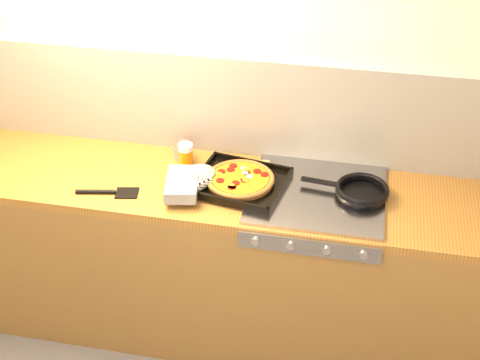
% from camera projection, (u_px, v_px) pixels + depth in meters
% --- Properties ---
extents(room_shell, '(3.20, 3.20, 3.20)m').
position_uv_depth(room_shell, '(232.00, 107.00, 3.16)').
color(room_shell, white).
rests_on(room_shell, ground).
extents(counter_run, '(3.20, 0.62, 0.90)m').
position_uv_depth(counter_run, '(221.00, 259.00, 3.32)').
color(counter_run, brown).
rests_on(counter_run, ground).
extents(stovetop, '(0.60, 0.56, 0.02)m').
position_uv_depth(stovetop, '(317.00, 195.00, 2.99)').
color(stovetop, '#9A9A9F').
rests_on(stovetop, counter_run).
extents(pizza_on_tray, '(0.56, 0.44, 0.07)m').
position_uv_depth(pizza_on_tray, '(225.00, 180.00, 3.02)').
color(pizza_on_tray, black).
rests_on(pizza_on_tray, stovetop).
extents(frying_pan, '(0.41, 0.27, 0.04)m').
position_uv_depth(frying_pan, '(361.00, 191.00, 2.96)').
color(frying_pan, black).
rests_on(frying_pan, stovetop).
extents(tomato_can, '(0.09, 0.09, 0.10)m').
position_uv_depth(tomato_can, '(181.00, 150.00, 3.23)').
color(tomato_can, maroon).
rests_on(tomato_can, counter_run).
extents(juice_glass, '(0.09, 0.09, 0.12)m').
position_uv_depth(juice_glass, '(186.00, 155.00, 3.17)').
color(juice_glass, orange).
rests_on(juice_glass, counter_run).
extents(wooden_spoon, '(0.30, 0.06, 0.02)m').
position_uv_depth(wooden_spoon, '(247.00, 161.00, 3.22)').
color(wooden_spoon, '#B1804B').
rests_on(wooden_spoon, counter_run).
extents(black_spatula, '(0.29, 0.10, 0.02)m').
position_uv_depth(black_spatula, '(109.00, 192.00, 3.00)').
color(black_spatula, black).
rests_on(black_spatula, counter_run).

